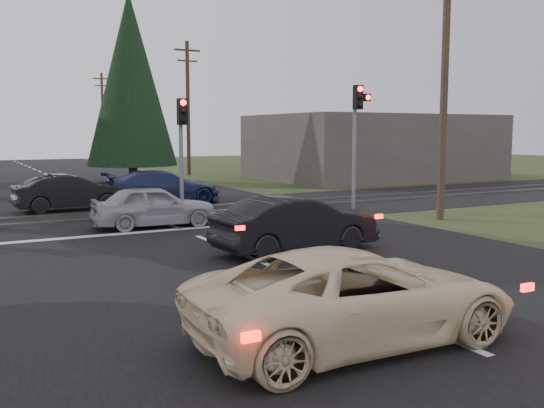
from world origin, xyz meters
TOP-DOWN VIEW (x-y plane):
  - ground at (0.00, 0.00)m, footprint 120.00×120.00m
  - road at (0.00, 10.00)m, footprint 14.00×100.00m
  - rail_corridor at (0.00, 12.00)m, footprint 120.00×8.00m
  - stop_line at (0.00, 8.20)m, footprint 13.00×0.35m
  - rail_near at (0.00, 11.20)m, footprint 120.00×0.12m
  - rail_far at (0.00, 12.80)m, footprint 120.00×0.12m
  - traffic_signal_right at (7.55, 9.47)m, footprint 0.68×0.48m
  - traffic_signal_center at (1.00, 10.68)m, footprint 0.32×0.48m
  - utility_pole_near at (8.50, 6.00)m, footprint 1.80×0.26m
  - utility_pole_mid at (8.50, 30.00)m, footprint 1.80×0.26m
  - utility_pole_far at (8.50, 55.00)m, footprint 1.80×0.26m
  - conifer_tree at (3.50, 26.00)m, footprint 5.20×5.20m
  - building_right at (18.00, 22.00)m, footprint 14.00×10.00m
  - cream_coupe at (-1.26, -2.46)m, footprint 4.87×2.34m
  - dark_hatchback at (1.32, 3.52)m, footprint 4.30×1.75m
  - silver_car at (-0.56, 9.04)m, footprint 3.94×1.79m
  - blue_sedan at (1.63, 14.83)m, footprint 4.83×2.16m
  - dark_car_far at (-2.09, 14.51)m, footprint 4.21×1.69m

SIDE VIEW (x-z plane):
  - ground at x=0.00m, z-range 0.00..0.00m
  - road at x=0.00m, z-range 0.00..0.01m
  - rail_corridor at x=0.00m, z-range 0.00..0.01m
  - stop_line at x=0.00m, z-range 0.01..0.01m
  - rail_near at x=0.00m, z-range 0.00..0.10m
  - rail_far at x=0.00m, z-range 0.00..0.10m
  - silver_car at x=-0.56m, z-range 0.00..1.31m
  - cream_coupe at x=-1.26m, z-range 0.00..1.34m
  - dark_car_far at x=-2.09m, z-range 0.00..1.36m
  - blue_sedan at x=1.63m, z-range 0.00..1.38m
  - dark_hatchback at x=1.32m, z-range 0.00..1.39m
  - building_right at x=18.00m, z-range 0.00..4.00m
  - traffic_signal_center at x=1.00m, z-range 0.76..4.86m
  - traffic_signal_right at x=7.55m, z-range 0.96..5.66m
  - utility_pole_near at x=8.50m, z-range 0.23..9.23m
  - utility_pole_mid at x=8.50m, z-range 0.23..9.23m
  - utility_pole_far at x=8.50m, z-range 0.23..9.23m
  - conifer_tree at x=3.50m, z-range 0.49..11.49m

